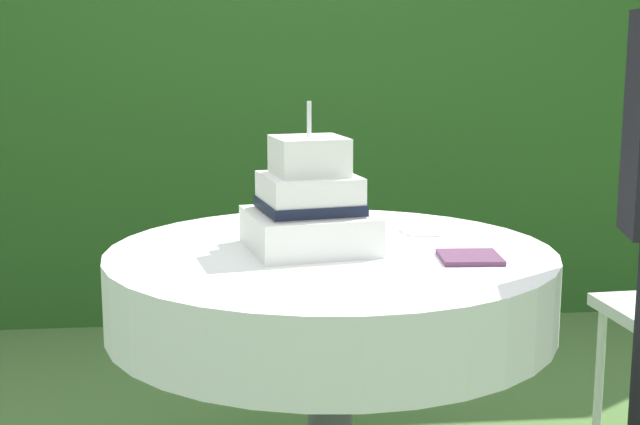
{
  "coord_description": "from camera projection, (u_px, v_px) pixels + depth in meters",
  "views": [
    {
      "loc": [
        -0.26,
        -2.34,
        1.33
      ],
      "look_at": [
        -0.03,
        0.01,
        0.88
      ],
      "focal_mm": 51.31,
      "sensor_mm": 36.0,
      "label": 1
    }
  ],
  "objects": [
    {
      "name": "napkin_stack",
      "position": [
        470.0,
        257.0,
        2.31
      ],
      "size": [
        0.16,
        0.16,
        0.01
      ],
      "primitive_type": "cube",
      "rotation": [
        0.0,
        0.0,
        -0.07
      ],
      "color": "#603856",
      "rests_on": "cake_table"
    },
    {
      "name": "wedding_cake",
      "position": [
        310.0,
        206.0,
        2.41
      ],
      "size": [
        0.37,
        0.37,
        0.39
      ],
      "color": "white",
      "rests_on": "cake_table"
    },
    {
      "name": "foliage_hedge",
      "position": [
        282.0,
        35.0,
        4.33
      ],
      "size": [
        5.49,
        0.42,
        2.7
      ],
      "primitive_type": "cube",
      "color": "#28561E",
      "rests_on": "ground_plane"
    },
    {
      "name": "serving_plate_near",
      "position": [
        426.0,
        230.0,
        2.64
      ],
      "size": [
        0.15,
        0.15,
        0.01
      ],
      "primitive_type": "cylinder",
      "color": "white",
      "rests_on": "cake_table"
    },
    {
      "name": "cake_table",
      "position": [
        331.0,
        293.0,
        2.44
      ],
      "size": [
        1.19,
        1.19,
        0.78
      ],
      "color": "#4C4C51",
      "rests_on": "ground_plane"
    },
    {
      "name": "serving_plate_far",
      "position": [
        350.0,
        220.0,
        2.78
      ],
      "size": [
        0.11,
        0.11,
        0.01
      ],
      "primitive_type": "cylinder",
      "color": "white",
      "rests_on": "cake_table"
    }
  ]
}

